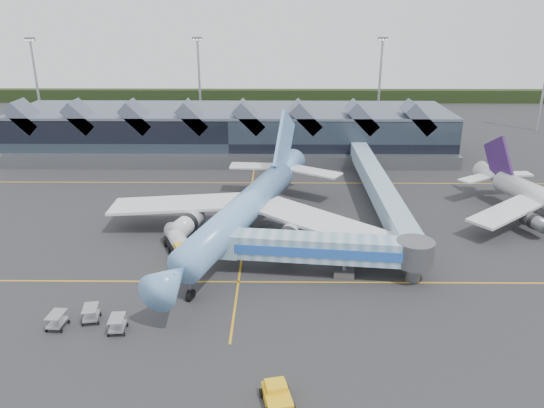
{
  "coord_description": "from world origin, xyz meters",
  "views": [
    {
      "loc": [
        4.42,
        -62.18,
        30.45
      ],
      "look_at": [
        3.79,
        4.31,
        5.0
      ],
      "focal_mm": 35.0,
      "sensor_mm": 36.0,
      "label": 1
    }
  ],
  "objects_px": {
    "fuel_truck": "(178,241)",
    "pushback_tug": "(277,396)",
    "jet_bridge": "(335,250)",
    "main_airliner": "(247,207)"
  },
  "relations": [
    {
      "from": "fuel_truck",
      "to": "pushback_tug",
      "type": "bearing_deg",
      "value": -89.3
    },
    {
      "from": "jet_bridge",
      "to": "pushback_tug",
      "type": "distance_m",
      "value": 22.81
    },
    {
      "from": "main_airliner",
      "to": "jet_bridge",
      "type": "distance_m",
      "value": 15.41
    },
    {
      "from": "main_airliner",
      "to": "pushback_tug",
      "type": "bearing_deg",
      "value": -64.76
    },
    {
      "from": "main_airliner",
      "to": "jet_bridge",
      "type": "bearing_deg",
      "value": -26.75
    },
    {
      "from": "main_airliner",
      "to": "jet_bridge",
      "type": "height_order",
      "value": "main_airliner"
    },
    {
      "from": "jet_bridge",
      "to": "fuel_truck",
      "type": "bearing_deg",
      "value": 169.72
    },
    {
      "from": "jet_bridge",
      "to": "fuel_truck",
      "type": "relative_size",
      "value": 2.96
    },
    {
      "from": "jet_bridge",
      "to": "pushback_tug",
      "type": "bearing_deg",
      "value": -100.83
    },
    {
      "from": "fuel_truck",
      "to": "pushback_tug",
      "type": "relative_size",
      "value": 2.11
    }
  ]
}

